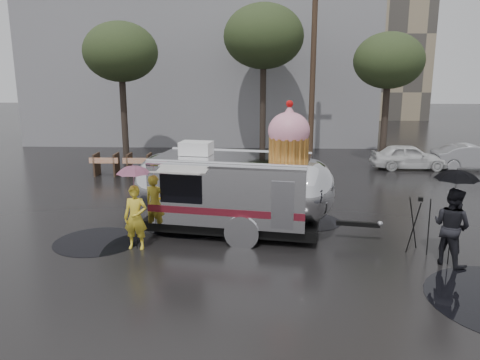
{
  "coord_description": "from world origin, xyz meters",
  "views": [
    {
      "loc": [
        -0.19,
        -10.4,
        4.57
      ],
      "look_at": [
        -0.72,
        2.55,
        1.56
      ],
      "focal_mm": 35.0,
      "sensor_mm": 36.0,
      "label": 1
    }
  ],
  "objects_px": {
    "airstream_trailer": "(236,187)",
    "tripod": "(419,220)",
    "person_right": "(451,226)",
    "person_left": "(136,218)"
  },
  "relations": [
    {
      "from": "person_left",
      "to": "tripod",
      "type": "distance_m",
      "value": 7.33
    },
    {
      "from": "person_right",
      "to": "tripod",
      "type": "bearing_deg",
      "value": -2.72
    },
    {
      "from": "person_left",
      "to": "tripod",
      "type": "height_order",
      "value": "person_left"
    },
    {
      "from": "airstream_trailer",
      "to": "person_right",
      "type": "relative_size",
      "value": 3.76
    },
    {
      "from": "person_left",
      "to": "tripod",
      "type": "relative_size",
      "value": 1.16
    },
    {
      "from": "airstream_trailer",
      "to": "tripod",
      "type": "relative_size",
      "value": 4.86
    },
    {
      "from": "person_left",
      "to": "person_right",
      "type": "relative_size",
      "value": 0.9
    },
    {
      "from": "person_right",
      "to": "tripod",
      "type": "relative_size",
      "value": 1.29
    },
    {
      "from": "airstream_trailer",
      "to": "person_right",
      "type": "distance_m",
      "value": 5.69
    },
    {
      "from": "person_left",
      "to": "person_right",
      "type": "distance_m",
      "value": 7.88
    }
  ]
}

